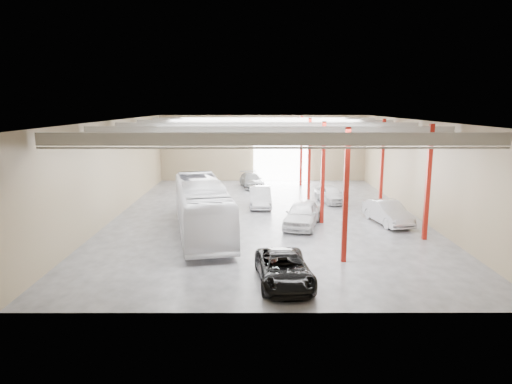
{
  "coord_description": "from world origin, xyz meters",
  "views": [
    {
      "loc": [
        -0.83,
        -32.78,
        8.08
      ],
      "look_at": [
        -0.77,
        -2.11,
        2.2
      ],
      "focal_mm": 32.0,
      "sensor_mm": 36.0,
      "label": 1
    }
  ],
  "objects_px": {
    "car_row_a": "(302,214)",
    "car_right_far": "(330,194)",
    "car_right_near": "(388,212)",
    "black_sedan": "(284,269)",
    "car_row_c": "(251,180)",
    "car_row_b": "(260,197)",
    "coach_bus": "(202,207)"
  },
  "relations": [
    {
      "from": "car_row_a",
      "to": "car_row_b",
      "type": "bearing_deg",
      "value": 129.52
    },
    {
      "from": "car_row_c",
      "to": "car_right_near",
      "type": "height_order",
      "value": "car_right_near"
    },
    {
      "from": "car_row_a",
      "to": "car_right_near",
      "type": "height_order",
      "value": "car_row_a"
    },
    {
      "from": "car_row_b",
      "to": "car_row_c",
      "type": "distance_m",
      "value": 8.86
    },
    {
      "from": "car_row_b",
      "to": "car_right_near",
      "type": "xyz_separation_m",
      "value": [
        8.74,
        -5.45,
        -0.0
      ]
    },
    {
      "from": "car_right_near",
      "to": "car_right_far",
      "type": "distance_m",
      "value": 7.54
    },
    {
      "from": "coach_bus",
      "to": "car_right_far",
      "type": "xyz_separation_m",
      "value": [
        9.71,
        9.39,
        -0.98
      ]
    },
    {
      "from": "car_row_c",
      "to": "car_right_near",
      "type": "bearing_deg",
      "value": -66.69
    },
    {
      "from": "black_sedan",
      "to": "car_right_near",
      "type": "xyz_separation_m",
      "value": [
        7.81,
        10.73,
        0.09
      ]
    },
    {
      "from": "black_sedan",
      "to": "car_row_a",
      "type": "height_order",
      "value": "car_row_a"
    },
    {
      "from": "coach_bus",
      "to": "car_right_far",
      "type": "height_order",
      "value": "coach_bus"
    },
    {
      "from": "coach_bus",
      "to": "car_row_b",
      "type": "xyz_separation_m",
      "value": [
        3.77,
        7.83,
        -0.9
      ]
    },
    {
      "from": "black_sedan",
      "to": "car_row_b",
      "type": "bearing_deg",
      "value": 88.35
    },
    {
      "from": "black_sedan",
      "to": "car_right_far",
      "type": "height_order",
      "value": "car_right_far"
    },
    {
      "from": "car_row_a",
      "to": "car_row_c",
      "type": "relative_size",
      "value": 1.06
    },
    {
      "from": "car_row_a",
      "to": "car_right_near",
      "type": "xyz_separation_m",
      "value": [
        5.96,
        0.73,
        -0.07
      ]
    },
    {
      "from": "coach_bus",
      "to": "car_right_near",
      "type": "distance_m",
      "value": 12.76
    },
    {
      "from": "car_row_a",
      "to": "car_row_c",
      "type": "bearing_deg",
      "value": 118.57
    },
    {
      "from": "coach_bus",
      "to": "car_row_b",
      "type": "bearing_deg",
      "value": 52.68
    },
    {
      "from": "car_row_a",
      "to": "car_right_far",
      "type": "relative_size",
      "value": 1.21
    },
    {
      "from": "coach_bus",
      "to": "car_row_a",
      "type": "bearing_deg",
      "value": 2.57
    },
    {
      "from": "car_row_a",
      "to": "car_right_far",
      "type": "bearing_deg",
      "value": 83.06
    },
    {
      "from": "car_row_a",
      "to": "car_row_c",
      "type": "distance_m",
      "value": 15.41
    },
    {
      "from": "black_sedan",
      "to": "car_row_a",
      "type": "bearing_deg",
      "value": 74.58
    },
    {
      "from": "car_right_far",
      "to": "car_row_c",
      "type": "bearing_deg",
      "value": 119.12
    },
    {
      "from": "coach_bus",
      "to": "car_row_c",
      "type": "relative_size",
      "value": 2.55
    },
    {
      "from": "black_sedan",
      "to": "car_right_far",
      "type": "relative_size",
      "value": 1.22
    },
    {
      "from": "coach_bus",
      "to": "black_sedan",
      "type": "bearing_deg",
      "value": -72.26
    },
    {
      "from": "car_row_b",
      "to": "car_row_a",
      "type": "bearing_deg",
      "value": -67.05
    },
    {
      "from": "black_sedan",
      "to": "coach_bus",
      "type": "bearing_deg",
      "value": 114.44
    },
    {
      "from": "black_sedan",
      "to": "car_row_c",
      "type": "xyz_separation_m",
      "value": [
        -1.68,
        25.0,
        -0.02
      ]
    },
    {
      "from": "black_sedan",
      "to": "car_row_b",
      "type": "height_order",
      "value": "car_row_b"
    }
  ]
}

